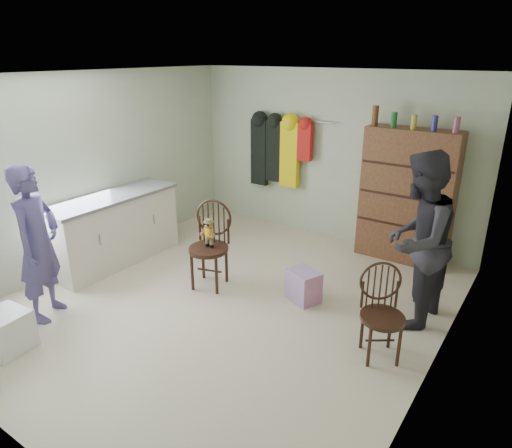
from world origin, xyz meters
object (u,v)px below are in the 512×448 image
Objects in this scene: counter at (114,229)px; chair_far at (381,308)px; dresser at (407,196)px; chair_front at (210,240)px.

counter is 3.72m from chair_far.
chair_far is at bearing 0.60° from counter.
chair_far is 0.44× the size of dresser.
chair_front is (1.52, 0.22, 0.12)m from counter.
counter is at bearing 145.05° from chair_far.
chair_far is at bearing -77.09° from dresser.
dresser is at bearing 67.36° from chair_far.
dresser reaches higher than chair_front.
counter is 3.96m from dresser.
dresser reaches higher than counter.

